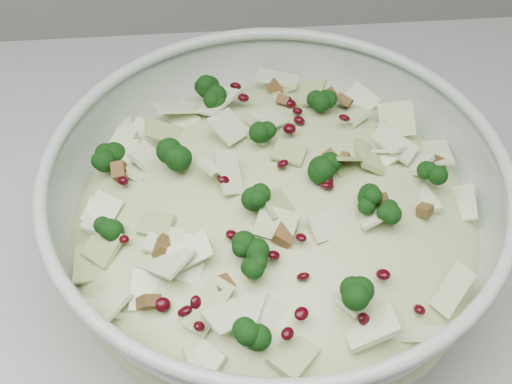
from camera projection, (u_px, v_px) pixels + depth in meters
The scene contains 2 objects.
mixing_bowl at pixel (274, 226), 0.57m from camera, with size 0.42×0.42×0.14m.
salad at pixel (275, 207), 0.55m from camera, with size 0.42×0.42×0.14m.
Camera 1 is at (-0.25, 1.25, 1.41)m, focal length 50.00 mm.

